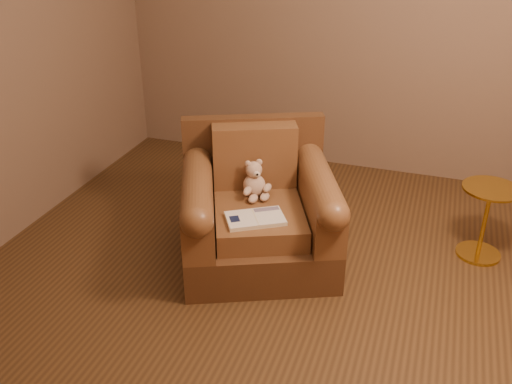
% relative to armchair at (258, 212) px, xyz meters
% --- Properties ---
extents(floor, '(4.00, 4.00, 0.00)m').
position_rel_armchair_xyz_m(floor, '(0.39, -0.46, -0.31)').
color(floor, '#4D331A').
rests_on(floor, ground).
extents(armchair, '(1.16, 1.14, 0.81)m').
position_rel_armchair_xyz_m(armchair, '(0.00, 0.00, 0.00)').
color(armchair, '#52321B').
rests_on(armchair, floor).
extents(teddy_bear, '(0.18, 0.20, 0.24)m').
position_rel_armchair_xyz_m(teddy_bear, '(-0.04, 0.06, 0.16)').
color(teddy_bear, '#C9A68D').
rests_on(teddy_bear, armchair).
extents(guidebook, '(0.38, 0.34, 0.03)m').
position_rel_armchair_xyz_m(guidebook, '(0.06, -0.22, 0.09)').
color(guidebook, beige).
rests_on(guidebook, armchair).
extents(side_table, '(0.34, 0.34, 0.48)m').
position_rel_armchair_xyz_m(side_table, '(1.33, 0.45, -0.05)').
color(side_table, gold).
rests_on(side_table, floor).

